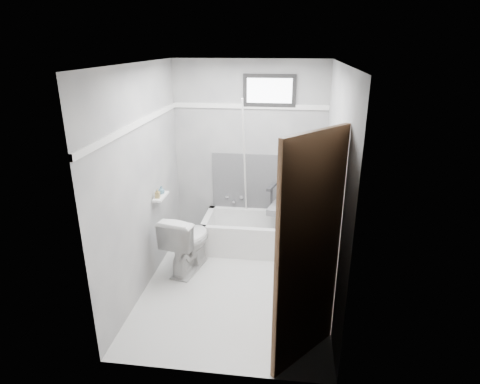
% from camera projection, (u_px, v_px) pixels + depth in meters
% --- Properties ---
extents(floor, '(2.60, 2.60, 0.00)m').
position_uv_depth(floor, '(236.00, 285.00, 4.54)').
color(floor, silver).
rests_on(floor, ground).
extents(ceiling, '(2.60, 2.60, 0.00)m').
position_uv_depth(ceiling, '(235.00, 63.00, 3.70)').
color(ceiling, silver).
rests_on(ceiling, floor).
extents(wall_back, '(2.00, 0.02, 2.40)m').
position_uv_depth(wall_back, '(249.00, 153.00, 5.33)').
color(wall_back, slate).
rests_on(wall_back, floor).
extents(wall_front, '(2.00, 0.02, 2.40)m').
position_uv_depth(wall_front, '(211.00, 245.00, 2.92)').
color(wall_front, slate).
rests_on(wall_front, floor).
extents(wall_left, '(0.02, 2.60, 2.40)m').
position_uv_depth(wall_left, '(142.00, 182.00, 4.24)').
color(wall_left, slate).
rests_on(wall_left, floor).
extents(wall_right, '(0.02, 2.60, 2.40)m').
position_uv_depth(wall_right, '(335.00, 190.00, 4.00)').
color(wall_right, slate).
rests_on(wall_right, floor).
extents(bathtub, '(1.50, 0.70, 0.42)m').
position_uv_depth(bathtub, '(261.00, 233.00, 5.31)').
color(bathtub, white).
rests_on(bathtub, floor).
extents(office_chair, '(0.74, 0.74, 1.05)m').
position_uv_depth(office_chair, '(291.00, 203.00, 5.15)').
color(office_chair, '#595A5E').
rests_on(office_chair, bathtub).
extents(toilet, '(0.56, 0.81, 0.73)m').
position_uv_depth(toilet, '(188.00, 242.00, 4.76)').
color(toilet, silver).
rests_on(toilet, floor).
extents(door, '(0.78, 0.78, 2.00)m').
position_uv_depth(door, '(346.00, 277.00, 2.89)').
color(door, brown).
rests_on(door, floor).
extents(window, '(0.66, 0.04, 0.40)m').
position_uv_depth(window, '(269.00, 90.00, 5.00)').
color(window, black).
rests_on(window, wall_back).
extents(backerboard, '(1.50, 0.02, 0.78)m').
position_uv_depth(backerboard, '(267.00, 183.00, 5.43)').
color(backerboard, '#4C4C4F').
rests_on(backerboard, wall_back).
extents(trim_back, '(2.00, 0.02, 0.06)m').
position_uv_depth(trim_back, '(249.00, 106.00, 5.10)').
color(trim_back, white).
rests_on(trim_back, wall_back).
extents(trim_left, '(0.02, 2.60, 0.06)m').
position_uv_depth(trim_left, '(138.00, 123.00, 4.03)').
color(trim_left, white).
rests_on(trim_left, wall_left).
extents(pole, '(0.02, 0.59, 1.87)m').
position_uv_depth(pole, '(245.00, 169.00, 5.16)').
color(pole, silver).
rests_on(pole, bathtub).
extents(shelf, '(0.10, 0.32, 0.02)m').
position_uv_depth(shelf, '(161.00, 196.00, 4.67)').
color(shelf, white).
rests_on(shelf, wall_left).
extents(soap_bottle_a, '(0.06, 0.06, 0.12)m').
position_uv_depth(soap_bottle_a, '(157.00, 194.00, 4.57)').
color(soap_bottle_a, olive).
rests_on(soap_bottle_a, shelf).
extents(soap_bottle_b, '(0.10, 0.10, 0.10)m').
position_uv_depth(soap_bottle_b, '(161.00, 190.00, 4.70)').
color(soap_bottle_b, slate).
rests_on(soap_bottle_b, shelf).
extents(faucet, '(0.26, 0.10, 0.16)m').
position_uv_depth(faucet, '(234.00, 199.00, 5.55)').
color(faucet, silver).
rests_on(faucet, wall_back).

